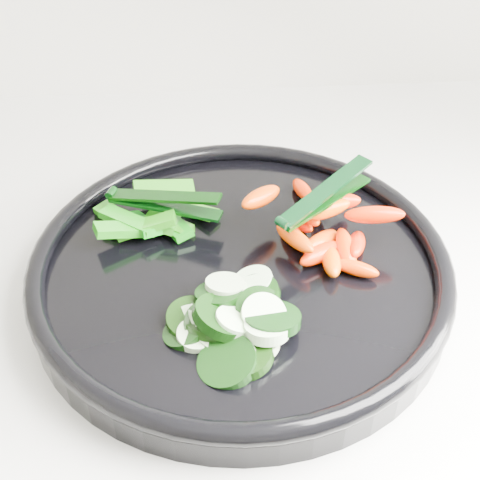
{
  "coord_description": "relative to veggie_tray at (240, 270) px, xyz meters",
  "views": [
    {
      "loc": [
        -0.47,
        1.17,
        1.35
      ],
      "look_at": [
        -0.44,
        1.61,
        0.99
      ],
      "focal_mm": 50.0,
      "sensor_mm": 36.0,
      "label": 1
    }
  ],
  "objects": [
    {
      "name": "cucumber_pile",
      "position": [
        -0.02,
        -0.07,
        0.01
      ],
      "size": [
        0.12,
        0.13,
        0.04
      ],
      "color": "black",
      "rests_on": "veggie_tray"
    },
    {
      "name": "tong_pepper",
      "position": [
        -0.07,
        0.07,
        0.03
      ],
      "size": [
        0.11,
        0.05,
        0.02
      ],
      "color": "black",
      "rests_on": "pepper_pile"
    },
    {
      "name": "veggie_tray",
      "position": [
        0.0,
        0.0,
        0.0
      ],
      "size": [
        0.48,
        0.48,
        0.04
      ],
      "color": "black",
      "rests_on": "counter"
    },
    {
      "name": "tong_carrot",
      "position": [
        0.08,
        0.03,
        0.05
      ],
      "size": [
        0.1,
        0.08,
        0.02
      ],
      "color": "black",
      "rests_on": "carrot_pile"
    },
    {
      "name": "carrot_pile",
      "position": [
        0.08,
        0.03,
        0.02
      ],
      "size": [
        0.15,
        0.16,
        0.05
      ],
      "color": "#FB5D00",
      "rests_on": "veggie_tray"
    },
    {
      "name": "pepper_pile",
      "position": [
        -0.08,
        0.07,
        0.01
      ],
      "size": [
        0.12,
        0.09,
        0.04
      ],
      "color": "#0A6309",
      "rests_on": "veggie_tray"
    }
  ]
}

